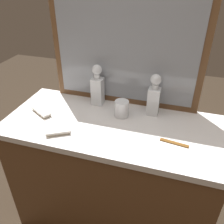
# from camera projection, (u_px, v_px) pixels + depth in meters

# --- Properties ---
(ground_plane) EXTENTS (6.00, 6.00, 0.00)m
(ground_plane) POSITION_uv_depth(u_px,v_px,m) (112.00, 214.00, 1.84)
(ground_plane) COLOR #2D2319
(dresser) EXTENTS (1.27, 0.57, 0.85)m
(dresser) POSITION_uv_depth(u_px,v_px,m) (112.00, 175.00, 1.62)
(dresser) COLOR brown
(dresser) RESTS_ON ground_plane
(dresser_mirror) EXTENTS (0.94, 0.03, 0.77)m
(dresser_mirror) POSITION_uv_depth(u_px,v_px,m) (125.00, 45.00, 1.40)
(dresser_mirror) COLOR brown
(dresser_mirror) RESTS_ON dresser
(crystal_decanter_left) EXTENTS (0.07, 0.07, 0.26)m
(crystal_decanter_left) POSITION_uv_depth(u_px,v_px,m) (154.00, 99.00, 1.43)
(crystal_decanter_left) COLOR white
(crystal_decanter_left) RESTS_ON dresser
(crystal_decanter_far_right) EXTENTS (0.07, 0.07, 0.27)m
(crystal_decanter_far_right) POSITION_uv_depth(u_px,v_px,m) (98.00, 89.00, 1.53)
(crystal_decanter_far_right) COLOR white
(crystal_decanter_far_right) RESTS_ON dresser
(crystal_tumbler_front) EXTENTS (0.09, 0.09, 0.10)m
(crystal_tumbler_front) POSITION_uv_depth(u_px,v_px,m) (122.00, 109.00, 1.44)
(crystal_tumbler_front) COLOR white
(crystal_tumbler_front) RESTS_ON dresser
(silver_brush_center) EXTENTS (0.14, 0.12, 0.02)m
(silver_brush_center) POSITION_uv_depth(u_px,v_px,m) (58.00, 131.00, 1.31)
(silver_brush_center) COLOR #B7A88C
(silver_brush_center) RESTS_ON dresser
(silver_brush_front) EXTENTS (0.16, 0.13, 0.02)m
(silver_brush_front) POSITION_uv_depth(u_px,v_px,m) (41.00, 111.00, 1.48)
(silver_brush_front) COLOR #B7A88C
(silver_brush_front) RESTS_ON dresser
(tortoiseshell_comb) EXTENTS (0.15, 0.04, 0.01)m
(tortoiseshell_comb) POSITION_uv_depth(u_px,v_px,m) (174.00, 143.00, 1.24)
(tortoiseshell_comb) COLOR brown
(tortoiseshell_comb) RESTS_ON dresser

